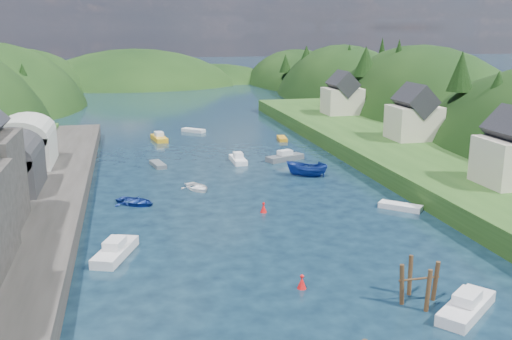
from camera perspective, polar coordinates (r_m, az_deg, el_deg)
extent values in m
plane|color=black|center=(82.95, -3.38, 0.92)|extent=(600.00, 600.00, 0.00)
ellipsoid|color=black|center=(194.07, -22.26, 5.41)|extent=(44.00, 75.56, 39.00)
ellipsoid|color=black|center=(122.83, 15.80, 0.71)|extent=(36.00, 75.56, 48.00)
ellipsoid|color=black|center=(160.96, 8.56, 4.38)|extent=(36.00, 75.56, 44.49)
ellipsoid|color=black|center=(200.01, 4.20, 6.80)|extent=(36.00, 75.56, 36.00)
ellipsoid|color=black|center=(201.80, -11.86, 5.54)|extent=(80.00, 60.00, 44.00)
ellipsoid|color=black|center=(214.24, -4.36, 5.74)|extent=(70.00, 56.00, 36.00)
cone|color=black|center=(131.65, -22.27, 8.65)|extent=(4.07, 4.07, 5.57)
cone|color=black|center=(148.72, -23.82, 9.61)|extent=(4.56, 4.56, 9.25)
cone|color=black|center=(157.29, -23.56, 9.07)|extent=(4.75, 4.75, 5.94)
cone|color=black|center=(168.08, -22.72, 9.72)|extent=(4.27, 4.27, 7.81)
cone|color=black|center=(85.83, 22.97, 6.97)|extent=(5.29, 5.29, 6.50)
cone|color=black|center=(91.68, 19.84, 9.29)|extent=(4.07, 4.07, 6.04)
cone|color=black|center=(106.04, 17.92, 7.74)|extent=(3.40, 3.40, 6.27)
cone|color=black|center=(118.44, 14.03, 10.28)|extent=(4.94, 4.94, 9.67)
cone|color=black|center=(121.14, 10.92, 10.63)|extent=(5.25, 5.25, 6.14)
cone|color=black|center=(131.12, 12.46, 11.03)|extent=(3.36, 3.36, 8.38)
cone|color=black|center=(149.17, 9.29, 10.86)|extent=(4.57, 4.57, 7.64)
cone|color=black|center=(156.03, 7.39, 10.46)|extent=(3.59, 3.59, 6.84)
cone|color=black|center=(164.65, 5.06, 11.38)|extent=(4.14, 4.14, 5.45)
cone|color=black|center=(175.52, 2.97, 10.62)|extent=(3.83, 3.83, 5.45)
cube|color=#2D2B28|center=(53.91, -23.81, -6.49)|extent=(12.00, 110.00, 2.00)
cube|color=#2D2D30|center=(65.71, -23.75, -0.19)|extent=(7.00, 9.00, 4.00)
cylinder|color=#2D2D30|center=(65.28, -23.92, 1.51)|extent=(7.00, 9.00, 7.00)
cube|color=#B2B2A8|center=(77.24, -22.17, 1.94)|extent=(7.00, 9.00, 4.00)
cylinder|color=#B2B2A8|center=(76.88, -22.30, 3.40)|extent=(7.00, 9.00, 7.00)
cube|color=#234719|center=(81.39, 15.47, 1.04)|extent=(16.00, 120.00, 2.40)
cube|color=beige|center=(89.49, 15.50, 4.59)|extent=(7.00, 6.00, 5.00)
cube|color=black|center=(89.04, 15.64, 6.71)|extent=(5.15, 6.24, 5.15)
cube|color=beige|center=(113.36, 8.61, 6.84)|extent=(7.00, 6.00, 5.00)
cube|color=black|center=(113.00, 8.68, 8.52)|extent=(5.15, 6.24, 5.15)
cylinder|color=#382314|center=(42.90, 17.47, -10.90)|extent=(0.32, 0.32, 3.57)
cylinder|color=#382314|center=(43.32, 15.13, -10.48)|extent=(0.32, 0.32, 3.57)
cylinder|color=#382314|center=(41.74, 14.38, -11.40)|extent=(0.32, 0.32, 3.57)
cylinder|color=#382314|center=(41.31, 16.80, -11.85)|extent=(0.32, 0.32, 3.57)
cylinder|color=#382314|center=(42.06, 16.00, -10.41)|extent=(3.06, 0.16, 0.16)
cone|color=red|center=(43.17, 4.61, -11.17)|extent=(0.70, 0.70, 0.90)
sphere|color=red|center=(42.96, 4.62, -10.57)|extent=(0.30, 0.30, 0.30)
cone|color=red|center=(59.77, 0.76, -3.84)|extent=(0.70, 0.70, 0.90)
sphere|color=red|center=(59.62, 0.77, -3.39)|extent=(0.30, 0.30, 0.30)
imported|color=white|center=(68.46, -5.88, -1.73)|extent=(4.40, 5.04, 0.87)
imported|color=navy|center=(63.78, -11.94, -3.11)|extent=(5.69, 5.50, 0.96)
cube|color=silver|center=(106.59, -6.28, 3.95)|extent=(4.39, 4.14, 0.64)
cube|color=orange|center=(98.32, 2.62, 3.15)|extent=(1.81, 4.18, 0.57)
cube|color=silver|center=(42.13, 20.28, -12.83)|extent=(5.99, 5.28, 0.84)
cube|color=silver|center=(41.78, 20.38, -11.83)|extent=(2.52, 2.40, 0.70)
cube|color=#50555B|center=(83.18, 2.90, 1.22)|extent=(6.05, 3.94, 0.81)
cube|color=silver|center=(83.01, 2.91, 1.75)|extent=(2.37, 1.99, 0.70)
cube|color=gold|center=(99.27, -9.66, 3.13)|extent=(2.76, 5.88, 0.79)
cube|color=silver|center=(99.12, -9.68, 3.58)|extent=(1.61, 2.16, 0.70)
cube|color=silver|center=(50.09, -13.89, -7.97)|extent=(4.05, 6.38, 0.85)
cube|color=silver|center=(49.79, -13.95, -7.10)|extent=(2.07, 2.48, 0.70)
cube|color=white|center=(81.94, -1.80, 1.01)|extent=(1.77, 5.25, 0.73)
cube|color=silver|center=(81.77, -1.80, 1.52)|extent=(1.23, 1.84, 0.70)
cube|color=#535A5E|center=(80.63, -9.78, 0.54)|extent=(2.25, 4.40, 0.59)
imported|color=navy|center=(74.29, 5.07, 0.04)|extent=(5.77, 4.20, 2.09)
cube|color=silver|center=(62.74, 14.24, -3.57)|extent=(4.29, 4.14, 0.63)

